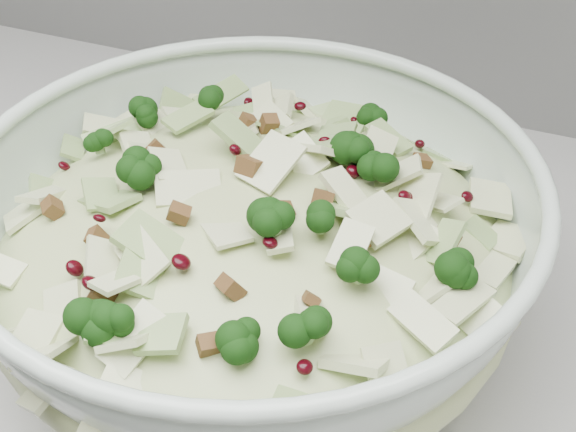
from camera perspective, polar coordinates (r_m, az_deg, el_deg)
The scene contains 2 objects.
mixing_bowl at distance 0.55m, azimuth -2.43°, elevation -2.87°, with size 0.40×0.40×0.15m.
salad at distance 0.54m, azimuth -2.50°, elevation -0.87°, with size 0.46×0.46×0.15m.
Camera 1 is at (0.54, 1.23, 1.35)m, focal length 50.00 mm.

